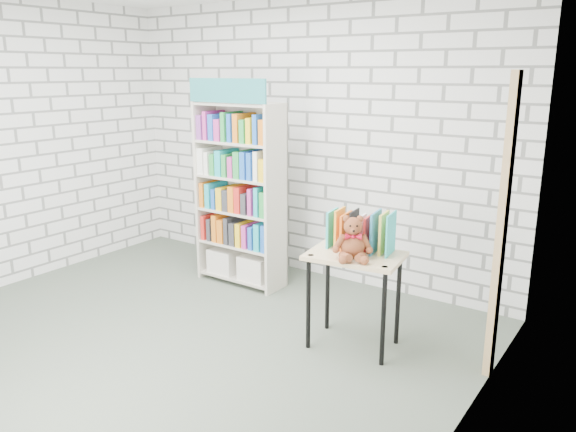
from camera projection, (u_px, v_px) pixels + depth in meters
The scene contains 7 objects.
ground at pixel (170, 341), 4.48m from camera, with size 4.50×4.50×0.00m, color #4B5648.
room_shell at pixel (157, 115), 4.03m from camera, with size 4.52×4.02×2.81m.
bookshelf at pixel (241, 193), 5.53m from camera, with size 0.90×0.35×2.03m.
display_table at pixel (355, 267), 4.25m from camera, with size 0.76×0.58×0.76m.
table_books at pixel (361, 231), 4.29m from camera, with size 0.52×0.28×0.29m.
teddy_bear at pixel (353, 242), 4.09m from camera, with size 0.31×0.30×0.32m.
door_trim at pixel (501, 232), 3.75m from camera, with size 0.05×0.12×2.10m, color tan.
Camera 1 is at (3.09, -2.83, 2.09)m, focal length 35.00 mm.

